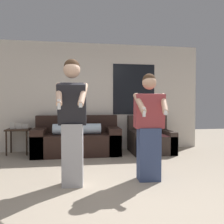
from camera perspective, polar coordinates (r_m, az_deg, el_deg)
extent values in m
plane|color=tan|center=(2.82, 0.34, -22.01)|extent=(14.00, 14.00, 0.00)
cube|color=silver|center=(5.61, -4.38, 3.96)|extent=(5.47, 0.06, 2.70)
cube|color=black|center=(5.74, 5.74, 5.91)|extent=(1.10, 0.01, 1.30)
cube|color=black|center=(5.16, -9.06, -8.24)|extent=(1.94, 0.85, 0.48)
cube|color=black|center=(5.42, -9.05, -3.02)|extent=(1.94, 0.22, 0.41)
cube|color=black|center=(5.23, -18.29, -7.41)|extent=(0.28, 0.85, 0.62)
cube|color=black|center=(5.21, 0.19, -7.35)|extent=(0.28, 0.85, 0.62)
cylinder|color=silver|center=(5.01, -9.10, -4.40)|extent=(1.07, 0.24, 0.24)
cube|color=#332823|center=(5.37, 10.16, -8.14)|extent=(0.98, 0.86, 0.43)
cube|color=#332823|center=(5.63, 9.12, -3.19)|extent=(0.98, 0.20, 0.45)
cube|color=#332823|center=(5.25, 5.97, -7.80)|extent=(0.18, 0.86, 0.53)
cube|color=#332823|center=(5.51, 14.16, -7.40)|extent=(0.18, 0.86, 0.53)
cube|color=#994C51|center=(5.30, 10.32, -5.89)|extent=(0.84, 0.69, 0.01)
cube|color=#A87F56|center=(5.38, 9.96, -3.78)|extent=(0.36, 0.14, 0.36)
cube|color=#332319|center=(5.54, -23.25, -4.23)|extent=(0.52, 0.42, 0.04)
cylinder|color=#332319|center=(5.48, -25.90, -7.44)|extent=(0.04, 0.04, 0.55)
cylinder|color=#332319|center=(5.36, -21.39, -7.58)|extent=(0.04, 0.04, 0.55)
cylinder|color=#332319|center=(5.80, -24.88, -6.92)|extent=(0.04, 0.04, 0.55)
cylinder|color=#332319|center=(5.69, -20.62, -7.03)|extent=(0.04, 0.04, 0.55)
cube|color=beige|center=(5.55, -24.61, -3.36)|extent=(0.10, 0.02, 0.17)
cube|color=beige|center=(5.53, -23.26, -3.46)|extent=(0.13, 0.02, 0.15)
cube|color=beige|center=(5.52, -21.90, -3.56)|extent=(0.16, 0.02, 0.13)
cube|color=#B2B2B7|center=(3.20, -10.22, -10.87)|extent=(0.30, 0.26, 0.88)
cube|color=black|center=(3.08, -10.36, 2.13)|extent=(0.40, 0.37, 0.60)
sphere|color=#DBAD8E|center=(3.10, -10.45, 10.78)|extent=(0.23, 0.23, 0.23)
sphere|color=#3D2819|center=(3.12, -10.45, 11.49)|extent=(0.22, 0.22, 0.22)
cylinder|color=#DBAD8E|center=(2.96, -13.71, 4.56)|extent=(0.11, 0.36, 0.33)
cube|color=white|center=(2.81, -13.67, 1.96)|extent=(0.04, 0.04, 0.13)
cylinder|color=#DBAD8E|center=(2.93, -7.57, 4.63)|extent=(0.16, 0.36, 0.33)
cube|color=white|center=(2.78, -8.19, 2.00)|extent=(0.05, 0.04, 0.08)
cube|color=#384770|center=(3.42, 9.54, -10.70)|extent=(0.34, 0.26, 0.80)
cube|color=#99383D|center=(3.33, 9.65, 0.31)|extent=(0.44, 0.28, 0.53)
sphere|color=tan|center=(3.34, 9.72, 7.59)|extent=(0.21, 0.21, 0.21)
sphere|color=#3D2819|center=(3.36, 9.67, 8.20)|extent=(0.20, 0.20, 0.20)
cylinder|color=tan|center=(3.14, 7.24, 2.30)|extent=(0.13, 0.36, 0.31)
cube|color=white|center=(3.01, 8.38, 0.00)|extent=(0.04, 0.04, 0.13)
cylinder|color=tan|center=(3.24, 13.41, 2.25)|extent=(0.16, 0.36, 0.31)
cube|color=white|center=(3.09, 13.83, 0.01)|extent=(0.05, 0.04, 0.08)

